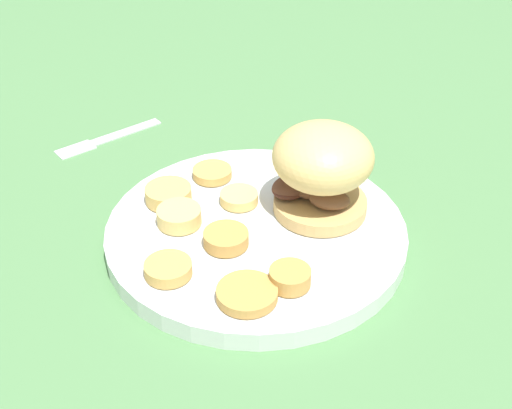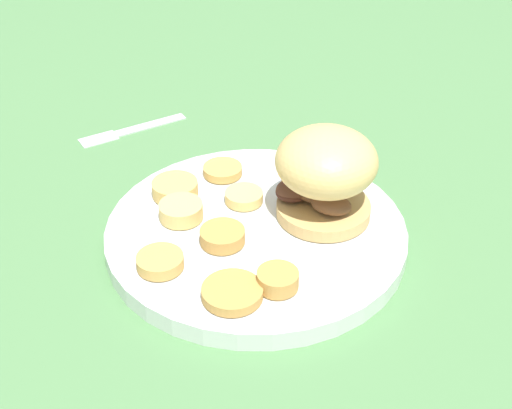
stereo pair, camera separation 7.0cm
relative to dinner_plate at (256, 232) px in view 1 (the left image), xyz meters
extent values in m
plane|color=#4C7A47|center=(0.00, 0.00, -0.01)|extent=(4.00, 4.00, 0.00)
cylinder|color=silver|center=(0.00, 0.00, 0.00)|extent=(0.30, 0.30, 0.02)
torus|color=silver|center=(0.00, 0.00, 0.01)|extent=(0.30, 0.30, 0.01)
cylinder|color=tan|center=(0.06, -0.04, 0.02)|extent=(0.10, 0.10, 0.01)
ellipsoid|color=brown|center=(0.06, -0.03, 0.03)|extent=(0.05, 0.05, 0.02)
ellipsoid|color=brown|center=(0.05, -0.06, 0.03)|extent=(0.04, 0.05, 0.02)
ellipsoid|color=#563323|center=(0.05, -0.01, 0.03)|extent=(0.05, 0.05, 0.02)
ellipsoid|color=#4C281E|center=(0.05, -0.01, 0.03)|extent=(0.04, 0.04, 0.01)
ellipsoid|color=#DBB26B|center=(0.06, -0.04, 0.07)|extent=(0.10, 0.10, 0.06)
cylinder|color=#BC8942|center=(-0.09, -0.05, 0.01)|extent=(0.05, 0.05, 0.01)
cylinder|color=#DBB766|center=(-0.04, 0.07, 0.02)|extent=(0.04, 0.04, 0.02)
cylinder|color=#BC8942|center=(-0.06, -0.07, 0.02)|extent=(0.04, 0.04, 0.02)
cylinder|color=tan|center=(0.05, 0.09, 0.01)|extent=(0.04, 0.04, 0.01)
cylinder|color=#BC8942|center=(-0.04, 0.01, 0.02)|extent=(0.04, 0.04, 0.01)
cylinder|color=#DBB766|center=(0.02, 0.04, 0.01)|extent=(0.04, 0.04, 0.01)
cylinder|color=tan|center=(-0.11, 0.03, 0.02)|extent=(0.04, 0.04, 0.01)
cylinder|color=tan|center=(-0.01, 0.10, 0.02)|extent=(0.05, 0.05, 0.02)
cube|color=silver|center=(0.10, 0.26, -0.01)|extent=(0.10, 0.05, 0.00)
cube|color=silver|center=(0.03, 0.28, -0.01)|extent=(0.05, 0.04, 0.00)
camera|label=1|loc=(-0.48, -0.31, 0.44)|focal=50.00mm
camera|label=2|loc=(-0.44, -0.37, 0.44)|focal=50.00mm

